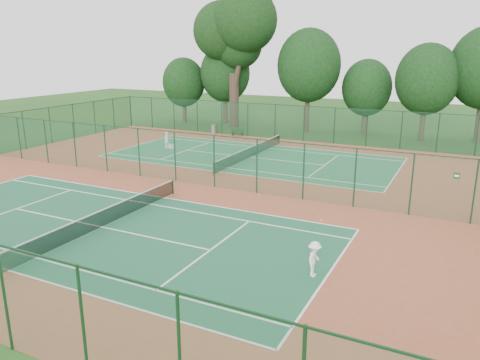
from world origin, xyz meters
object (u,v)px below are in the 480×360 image
player_far (167,140)px  trash_bin (214,129)px  player_near (314,259)px  kit_bag (170,146)px  big_tree (235,30)px  bench (237,132)px

player_far → trash_bin: size_ratio=1.54×
player_near → kit_bag: 27.08m
kit_bag → big_tree: size_ratio=0.06×
trash_bin → big_tree: big_tree is taller
player_near → kit_bag: player_near is taller
player_near → bench: 31.80m
player_near → player_far: 27.10m
player_far → bench: player_far is taller
trash_bin → kit_bag: size_ratio=1.10×
kit_bag → big_tree: bearing=105.0°
player_far → big_tree: bearing=-173.8°
bench → big_tree: size_ratio=0.09×
player_near → trash_bin: (-19.89, 26.93, -0.26)m
player_near → big_tree: big_tree is taller
player_near → big_tree: size_ratio=0.10×
player_far → big_tree: big_tree is taller
player_near → player_far: bearing=46.8°
player_near → big_tree: 39.38m
player_far → kit_bag: (0.20, 0.18, -0.60)m
player_far → big_tree: (-0.01, 14.07, 10.13)m
player_far → trash_bin: (0.08, 8.62, -0.28)m
trash_bin → kit_bag: 8.44m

